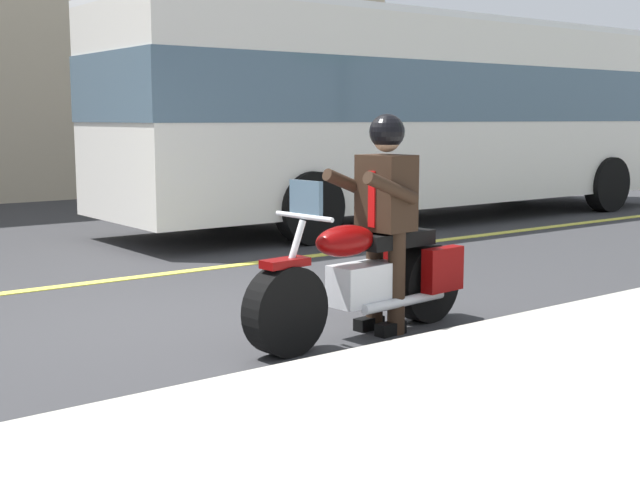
% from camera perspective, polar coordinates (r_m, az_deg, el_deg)
% --- Properties ---
extents(ground_plane, '(80.00, 80.00, 0.00)m').
position_cam_1_polar(ground_plane, '(7.36, -9.19, -5.29)').
color(ground_plane, '#333335').
extents(lane_center_stripe, '(60.00, 0.16, 0.01)m').
position_cam_1_polar(lane_center_stripe, '(9.14, -15.11, -2.80)').
color(lane_center_stripe, '#E5DB4C').
rests_on(lane_center_stripe, ground_plane).
extents(motorcycle_main, '(2.22, 0.72, 1.26)m').
position_cam_1_polar(motorcycle_main, '(6.67, 3.24, -2.65)').
color(motorcycle_main, black).
rests_on(motorcycle_main, ground_plane).
extents(rider_main, '(0.66, 0.59, 1.74)m').
position_cam_1_polar(rider_main, '(6.72, 4.39, 2.46)').
color(rider_main, black).
rests_on(rider_main, ground_plane).
extents(bus_near, '(11.05, 2.70, 3.30)m').
position_cam_1_polar(bus_near, '(14.40, 6.84, 8.83)').
color(bus_near, white).
rests_on(bus_near, ground_plane).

